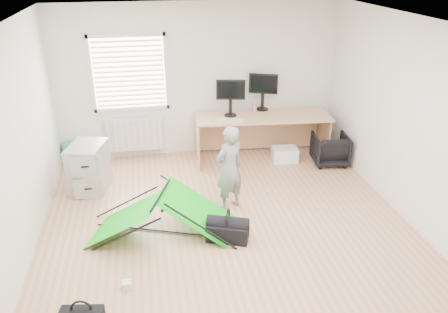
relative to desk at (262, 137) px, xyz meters
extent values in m
plane|color=tan|center=(-1.05, -2.23, -0.40)|extent=(5.50, 5.50, 0.00)
cube|color=silver|center=(-1.05, 0.52, 0.95)|extent=(5.00, 0.02, 2.70)
cube|color=silver|center=(-2.25, 0.48, 1.15)|extent=(1.20, 0.06, 1.20)
cube|color=silver|center=(-2.25, 0.44, 0.05)|extent=(1.00, 0.12, 0.60)
cube|color=tan|center=(0.00, 0.00, 0.00)|extent=(2.42, 0.95, 0.81)
cube|color=#A3A6A9|center=(-2.96, -0.65, -0.02)|extent=(0.65, 0.76, 0.76)
cube|color=black|center=(-0.56, 0.11, 0.64)|extent=(0.51, 0.21, 0.48)
cube|color=black|center=(0.07, 0.32, 0.65)|extent=(0.52, 0.29, 0.49)
cube|color=beige|center=(-0.62, -0.14, 0.41)|extent=(0.49, 0.30, 0.02)
cylinder|color=#B86779|center=(-0.09, 0.23, 0.53)|extent=(0.08, 0.08, 0.26)
imported|color=black|center=(1.12, -0.46, -0.13)|extent=(0.65, 0.66, 0.54)
imported|color=gray|center=(-0.93, -1.59, 0.24)|extent=(0.56, 0.49, 1.28)
cube|color=white|center=(0.37, -0.22, -0.28)|extent=(0.47, 0.34, 0.25)
cube|color=#22A57E|center=(-3.33, 0.39, -0.21)|extent=(0.35, 0.20, 0.40)
cube|color=silver|center=(-2.38, -3.06, -0.35)|extent=(0.10, 0.10, 0.10)
cube|color=black|center=(-1.10, -2.36, -0.29)|extent=(0.60, 0.45, 0.24)
camera|label=1|loc=(-2.02, -6.99, 3.01)|focal=35.00mm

